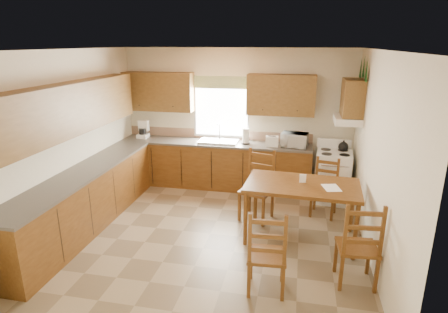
% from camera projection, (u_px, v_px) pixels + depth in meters
% --- Properties ---
extents(floor, '(4.50, 4.50, 0.00)m').
position_uv_depth(floor, '(210.00, 234.00, 5.70)').
color(floor, '#816D50').
rests_on(floor, ground).
extents(ceiling, '(4.50, 4.50, 0.00)m').
position_uv_depth(ceiling, '(208.00, 50.00, 4.91)').
color(ceiling, brown).
rests_on(ceiling, floor).
extents(wall_left, '(4.50, 4.50, 0.00)m').
position_uv_depth(wall_left, '(67.00, 140.00, 5.74)').
color(wall_left, '#EAE2C6').
rests_on(wall_left, floor).
extents(wall_right, '(4.50, 4.50, 0.00)m').
position_uv_depth(wall_right, '(377.00, 158.00, 4.87)').
color(wall_right, '#EAE2C6').
rests_on(wall_right, floor).
extents(wall_back, '(4.50, 4.50, 0.00)m').
position_uv_depth(wall_back, '(236.00, 118.00, 7.41)').
color(wall_back, '#EAE2C6').
rests_on(wall_back, floor).
extents(wall_front, '(4.50, 4.50, 0.00)m').
position_uv_depth(wall_front, '(147.00, 219.00, 3.20)').
color(wall_front, '#EAE2C6').
rests_on(wall_front, floor).
extents(lower_cab_back, '(3.75, 0.60, 0.88)m').
position_uv_depth(lower_cab_back, '(215.00, 165.00, 7.47)').
color(lower_cab_back, brown).
rests_on(lower_cab_back, floor).
extents(lower_cab_left, '(0.60, 3.60, 0.88)m').
position_uv_depth(lower_cab_left, '(86.00, 200.00, 5.81)').
color(lower_cab_left, brown).
rests_on(lower_cab_left, floor).
extents(counter_back, '(3.75, 0.63, 0.04)m').
position_uv_depth(counter_back, '(215.00, 143.00, 7.33)').
color(counter_back, '#4D4741').
rests_on(counter_back, lower_cab_back).
extents(counter_left, '(0.63, 3.60, 0.04)m').
position_uv_depth(counter_left, '(83.00, 173.00, 5.67)').
color(counter_left, '#4D4741').
rests_on(counter_left, lower_cab_left).
extents(backsplash, '(3.75, 0.01, 0.18)m').
position_uv_depth(backsplash, '(218.00, 134.00, 7.57)').
color(backsplash, '#8F6D56').
rests_on(backsplash, counter_back).
extents(upper_cab_back_left, '(1.41, 0.33, 0.75)m').
position_uv_depth(upper_cab_back_left, '(158.00, 92.00, 7.41)').
color(upper_cab_back_left, brown).
rests_on(upper_cab_back_left, wall_back).
extents(upper_cab_back_right, '(1.25, 0.33, 0.75)m').
position_uv_depth(upper_cab_back_right, '(281.00, 95.00, 6.94)').
color(upper_cab_back_right, brown).
rests_on(upper_cab_back_right, wall_back).
extents(upper_cab_left, '(0.33, 3.60, 0.75)m').
position_uv_depth(upper_cab_left, '(67.00, 110.00, 5.42)').
color(upper_cab_left, brown).
rests_on(upper_cab_left, wall_left).
extents(upper_cab_stove, '(0.33, 0.62, 0.62)m').
position_uv_depth(upper_cab_stove, '(353.00, 98.00, 6.28)').
color(upper_cab_stove, brown).
rests_on(upper_cab_stove, wall_right).
extents(range_hood, '(0.44, 0.62, 0.12)m').
position_uv_depth(range_hood, '(347.00, 120.00, 6.41)').
color(range_hood, white).
rests_on(range_hood, wall_right).
extents(window_frame, '(1.13, 0.02, 1.18)m').
position_uv_depth(window_frame, '(221.00, 108.00, 7.38)').
color(window_frame, white).
rests_on(window_frame, wall_back).
extents(window_pane, '(1.05, 0.01, 1.10)m').
position_uv_depth(window_pane, '(221.00, 108.00, 7.38)').
color(window_pane, white).
rests_on(window_pane, wall_back).
extents(window_valance, '(1.19, 0.01, 0.24)m').
position_uv_depth(window_valance, '(221.00, 82.00, 7.21)').
color(window_valance, '#487034').
rests_on(window_valance, wall_back).
extents(sink_basin, '(0.75, 0.45, 0.04)m').
position_uv_depth(sink_basin, '(219.00, 141.00, 7.31)').
color(sink_basin, silver).
rests_on(sink_basin, counter_back).
extents(pine_decal_a, '(0.22, 0.22, 0.36)m').
position_uv_depth(pine_decal_a, '(367.00, 70.00, 5.82)').
color(pine_decal_a, '#134016').
rests_on(pine_decal_a, wall_right).
extents(pine_decal_b, '(0.22, 0.22, 0.36)m').
position_uv_depth(pine_decal_b, '(364.00, 66.00, 6.11)').
color(pine_decal_b, '#134016').
rests_on(pine_decal_b, wall_right).
extents(pine_decal_c, '(0.22, 0.22, 0.36)m').
position_uv_depth(pine_decal_c, '(361.00, 67.00, 6.42)').
color(pine_decal_c, '#134016').
rests_on(pine_decal_c, wall_right).
extents(stove, '(0.66, 0.68, 0.90)m').
position_uv_depth(stove, '(333.00, 177.00, 6.78)').
color(stove, white).
rests_on(stove, floor).
extents(coffeemaker, '(0.27, 0.30, 0.38)m').
position_uv_depth(coffeemaker, '(143.00, 129.00, 7.61)').
color(coffeemaker, white).
rests_on(coffeemaker, counter_back).
extents(paper_towel, '(0.15, 0.15, 0.30)m').
position_uv_depth(paper_towel, '(246.00, 136.00, 7.17)').
color(paper_towel, white).
rests_on(paper_towel, counter_back).
extents(toaster, '(0.24, 0.16, 0.19)m').
position_uv_depth(toaster, '(272.00, 141.00, 7.01)').
color(toaster, white).
rests_on(toaster, counter_back).
extents(microwave, '(0.48, 0.38, 0.26)m').
position_uv_depth(microwave, '(294.00, 140.00, 6.95)').
color(microwave, white).
rests_on(microwave, counter_back).
extents(dining_table, '(1.65, 1.01, 0.86)m').
position_uv_depth(dining_table, '(301.00, 211.00, 5.46)').
color(dining_table, brown).
rests_on(dining_table, floor).
extents(chair_near_left, '(0.47, 0.45, 1.05)m').
position_uv_depth(chair_near_left, '(267.00, 250.00, 4.27)').
color(chair_near_left, brown).
rests_on(chair_near_left, floor).
extents(chair_near_right, '(0.49, 0.47, 1.08)m').
position_uv_depth(chair_near_right, '(358.00, 242.00, 4.40)').
color(chair_near_right, brown).
rests_on(chair_near_right, floor).
extents(chair_far_left, '(0.59, 0.57, 1.13)m').
position_uv_depth(chair_far_left, '(257.00, 186.00, 6.03)').
color(chair_far_left, brown).
rests_on(chair_far_left, floor).
extents(chair_far_right, '(0.48, 0.46, 0.96)m').
position_uv_depth(chair_far_right, '(324.00, 188.00, 6.18)').
color(chair_far_right, brown).
rests_on(chair_far_right, floor).
extents(table_paper, '(0.28, 0.33, 0.00)m').
position_uv_depth(table_paper, '(331.00, 188.00, 5.19)').
color(table_paper, white).
rests_on(table_paper, dining_table).
extents(table_card, '(0.09, 0.03, 0.12)m').
position_uv_depth(table_card, '(303.00, 179.00, 5.37)').
color(table_card, white).
rests_on(table_card, dining_table).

